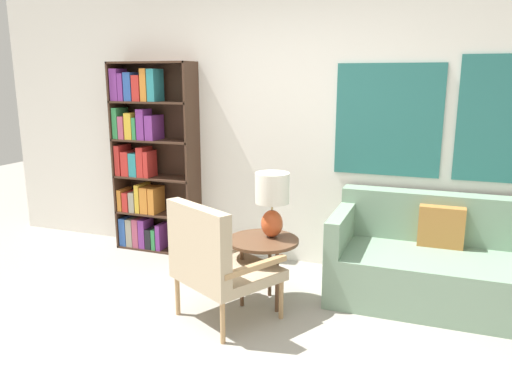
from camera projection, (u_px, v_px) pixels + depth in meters
The scene contains 7 objects.
ground_plane at pixel (183, 363), 3.18m from camera, with size 14.00×14.00×0.00m, color #9E998E.
wall_back at pixel (286, 123), 4.71m from camera, with size 6.40×0.08×2.70m.
bookshelf at pixel (146, 160), 5.12m from camera, with size 0.87×0.30×1.93m.
armchair at pixel (215, 259), 3.61m from camera, with size 0.87×0.86×0.91m.
couch at pixel (438, 264), 4.03m from camera, with size 1.67×0.90×0.83m.
side_table at pixel (263, 246), 3.90m from camera, with size 0.56×0.56×0.55m.
table_lamp at pixel (272, 198), 3.87m from camera, with size 0.27×0.27×0.51m.
Camera 1 is at (1.44, -2.51, 1.78)m, focal length 35.00 mm.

